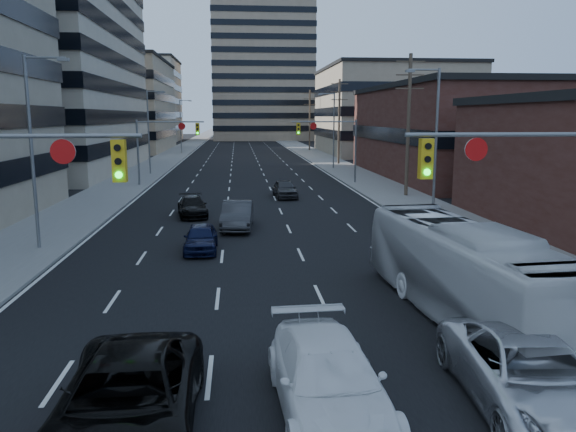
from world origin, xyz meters
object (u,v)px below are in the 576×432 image
(transit_bus, at_px, (464,271))
(sedan_blue, at_px, (201,238))
(black_pickup, at_px, (127,401))
(white_van, at_px, (328,379))
(silver_suv, at_px, (530,374))

(transit_bus, height_order, sedan_blue, transit_bus)
(black_pickup, distance_m, white_van, 4.11)
(sedan_blue, bearing_deg, silver_suv, -63.06)
(white_van, distance_m, silver_suv, 4.39)
(transit_bus, bearing_deg, black_pickup, -151.52)
(transit_bus, bearing_deg, white_van, -138.44)
(black_pickup, distance_m, transit_bus, 11.07)
(white_van, bearing_deg, black_pickup, -173.85)
(transit_bus, bearing_deg, sedan_blue, 127.57)
(black_pickup, bearing_deg, transit_bus, 32.47)
(white_van, height_order, transit_bus, transit_bus)
(silver_suv, height_order, transit_bus, transit_bus)
(silver_suv, bearing_deg, sedan_blue, 121.53)
(silver_suv, distance_m, sedan_blue, 17.25)
(black_pickup, bearing_deg, white_van, 8.09)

